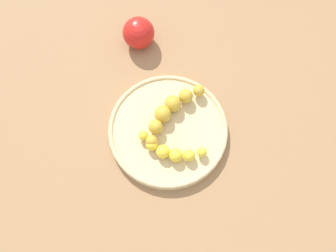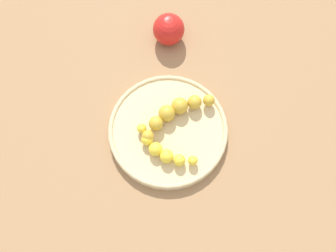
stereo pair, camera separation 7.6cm
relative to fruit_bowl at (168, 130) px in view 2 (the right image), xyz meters
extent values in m
plane|color=#936D47|center=(0.00, 0.00, -0.01)|extent=(2.40, 2.40, 0.00)
cylinder|color=#D1B784|center=(0.00, 0.00, 0.00)|extent=(0.25, 0.25, 0.02)
torus|color=#D1B784|center=(0.00, 0.00, 0.01)|extent=(0.25, 0.25, 0.01)
sphere|color=gold|center=(0.10, -0.02, 0.02)|extent=(0.02, 0.02, 0.02)
sphere|color=gold|center=(0.08, 0.00, 0.02)|extent=(0.03, 0.03, 0.03)
sphere|color=gold|center=(0.05, 0.02, 0.02)|extent=(0.04, 0.04, 0.04)
sphere|color=gold|center=(0.02, 0.02, 0.02)|extent=(0.04, 0.04, 0.04)
sphere|color=gold|center=(-0.01, 0.02, 0.02)|extent=(0.03, 0.03, 0.03)
sphere|color=gold|center=(-0.04, 0.01, 0.02)|extent=(0.02, 0.02, 0.02)
sphere|color=yellow|center=(-0.04, 0.04, 0.02)|extent=(0.02, 0.02, 0.02)
sphere|color=yellow|center=(-0.05, 0.01, 0.02)|extent=(0.02, 0.02, 0.02)
sphere|color=yellow|center=(-0.05, -0.02, 0.02)|extent=(0.03, 0.03, 0.03)
sphere|color=yellow|center=(-0.05, -0.04, 0.02)|extent=(0.03, 0.03, 0.03)
sphere|color=yellow|center=(-0.03, -0.07, 0.02)|extent=(0.02, 0.02, 0.02)
sphere|color=yellow|center=(-0.01, -0.09, 0.02)|extent=(0.02, 0.02, 0.02)
sphere|color=red|center=(0.16, 0.17, 0.02)|extent=(0.07, 0.07, 0.07)
camera|label=1|loc=(-0.22, -0.13, 0.74)|focal=39.82mm
camera|label=2|loc=(-0.18, -0.19, 0.74)|focal=39.82mm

